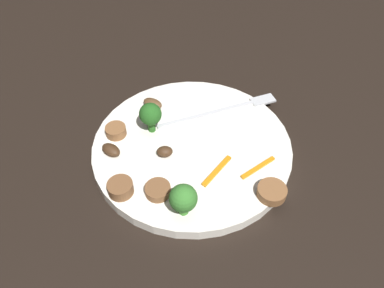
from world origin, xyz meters
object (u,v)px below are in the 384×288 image
at_px(sausage_slice_1, 272,192).
at_px(sausage_slice_2, 116,131).
at_px(plate, 192,148).
at_px(pepper_strip_0, 217,171).
at_px(mushroom_0, 111,150).
at_px(broccoli_floret_0, 183,199).
at_px(fork, 227,109).
at_px(sausage_slice_3, 120,188).
at_px(mushroom_1, 153,103).
at_px(sausage_slice_0, 158,190).
at_px(mushroom_2, 165,151).
at_px(broccoli_floret_1, 150,115).
at_px(pepper_strip_1, 258,168).

relative_size(sausage_slice_1, sausage_slice_2, 1.25).
distance_m(plate, pepper_strip_0, 0.06).
bearing_deg(mushroom_0, broccoli_floret_0, -57.72).
height_order(fork, sausage_slice_1, sausage_slice_1).
bearing_deg(pepper_strip_0, fork, 65.84).
height_order(sausage_slice_3, mushroom_1, sausage_slice_3).
relative_size(sausage_slice_0, mushroom_2, 1.50).
bearing_deg(plate, broccoli_floret_1, 140.02).
bearing_deg(broccoli_floret_0, pepper_strip_0, 40.61).
bearing_deg(broccoli_floret_1, sausage_slice_2, 174.81).
xyz_separation_m(plate, sausage_slice_2, (-0.09, 0.04, 0.01)).
distance_m(sausage_slice_0, mushroom_0, 0.09).
xyz_separation_m(mushroom_1, pepper_strip_0, (0.05, -0.14, -0.00)).
xyz_separation_m(plate, sausage_slice_3, (-0.10, -0.05, 0.02)).
bearing_deg(mushroom_1, plate, -67.05).
relative_size(mushroom_0, pepper_strip_1, 0.51).
height_order(mushroom_2, pepper_strip_1, mushroom_2).
bearing_deg(sausage_slice_0, broccoli_floret_1, 83.35).
distance_m(mushroom_0, mushroom_2, 0.07).
bearing_deg(sausage_slice_0, fork, 43.50).
bearing_deg(fork, pepper_strip_0, -120.15).
bearing_deg(pepper_strip_1, mushroom_0, 157.64).
bearing_deg(sausage_slice_2, plate, -24.62).
xyz_separation_m(sausage_slice_0, pepper_strip_1, (0.13, 0.00, -0.00)).
bearing_deg(broccoli_floret_0, mushroom_1, 90.22).
bearing_deg(sausage_slice_2, mushroom_2, -43.40).
relative_size(broccoli_floret_1, pepper_strip_1, 0.84).
relative_size(sausage_slice_3, mushroom_1, 1.04).
bearing_deg(mushroom_0, fork, 13.51).
bearing_deg(fork, sausage_slice_0, -142.49).
bearing_deg(sausage_slice_1, pepper_strip_0, 136.54).
xyz_separation_m(sausage_slice_1, pepper_strip_0, (-0.05, 0.05, -0.00)).
xyz_separation_m(sausage_slice_0, mushroom_2, (0.02, 0.06, 0.00)).
xyz_separation_m(sausage_slice_3, pepper_strip_1, (0.17, -0.01, -0.01)).
xyz_separation_m(sausage_slice_2, pepper_strip_1, (0.16, -0.10, -0.00)).
bearing_deg(mushroom_1, sausage_slice_2, -143.91).
xyz_separation_m(broccoli_floret_1, sausage_slice_2, (-0.05, 0.00, -0.02)).
distance_m(broccoli_floret_1, pepper_strip_0, 0.12).
bearing_deg(broccoli_floret_0, mushroom_2, 91.91).
xyz_separation_m(broccoli_floret_0, pepper_strip_0, (0.05, 0.05, -0.02)).
bearing_deg(sausage_slice_1, sausage_slice_2, 138.49).
xyz_separation_m(sausage_slice_3, mushroom_2, (0.06, 0.04, -0.00)).
relative_size(plate, sausage_slice_0, 8.60).
relative_size(plate, broccoli_floret_0, 6.12).
xyz_separation_m(mushroom_1, mushroom_2, (-0.00, -0.10, 0.00)).
relative_size(sausage_slice_2, pepper_strip_1, 0.52).
bearing_deg(broccoli_floret_0, sausage_slice_2, 112.49).
bearing_deg(sausage_slice_1, broccoli_floret_1, 129.50).
relative_size(sausage_slice_1, mushroom_2, 1.70).
xyz_separation_m(mushroom_1, pepper_strip_1, (0.11, -0.15, -0.00)).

